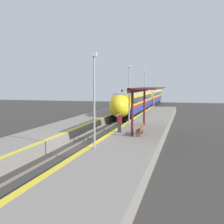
{
  "coord_description": "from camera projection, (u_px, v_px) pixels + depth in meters",
  "views": [
    {
      "loc": [
        7.93,
        -19.95,
        4.98
      ],
      "look_at": [
        0.6,
        7.6,
        2.19
      ],
      "focal_mm": 45.0,
      "sensor_mm": 36.0,
      "label": 1
    }
  ],
  "objects": [
    {
      "name": "station_canopy",
      "position": [
        146.0,
        91.0,
        24.42
      ],
      "size": [
        2.02,
        9.33,
        3.77
      ],
      "color": "#511E19",
      "rests_on": "platform_right"
    },
    {
      "name": "lamppost_near",
      "position": [
        94.0,
        95.0,
        17.32
      ],
      "size": [
        0.36,
        0.2,
        5.97
      ],
      "color": "#9E9EA3",
      "rests_on": "platform_right"
    },
    {
      "name": "platform_left",
      "position": [
        37.0,
        141.0,
        22.59
      ],
      "size": [
        3.92,
        64.0,
        0.96
      ],
      "color": "gray",
      "rests_on": "ground_plane"
    },
    {
      "name": "lamppost_farthest",
      "position": [
        154.0,
        88.0,
        48.81
      ],
      "size": [
        0.36,
        0.2,
        5.97
      ],
      "color": "#9E9EA3",
      "rests_on": "platform_right"
    },
    {
      "name": "platform_right",
      "position": [
        129.0,
        146.0,
        20.65
      ],
      "size": [
        4.45,
        64.0,
        0.96
      ],
      "color": "gray",
      "rests_on": "ground_plane"
    },
    {
      "name": "lamppost_far",
      "position": [
        145.0,
        89.0,
        38.32
      ],
      "size": [
        0.36,
        0.2,
        5.97
      ],
      "color": "#9E9EA3",
      "rests_on": "platform_right"
    },
    {
      "name": "ground_plane",
      "position": [
        79.0,
        149.0,
        21.7
      ],
      "size": [
        120.0,
        120.0,
        0.0
      ],
      "primitive_type": "plane",
      "color": "#383533"
    },
    {
      "name": "person_waiting",
      "position": [
        120.0,
        122.0,
        23.66
      ],
      "size": [
        0.36,
        0.22,
        1.63
      ],
      "color": "#333338",
      "rests_on": "platform_right"
    },
    {
      "name": "rail_left",
      "position": [
        71.0,
        148.0,
        21.88
      ],
      "size": [
        0.08,
        90.0,
        0.15
      ],
      "primitive_type": "cube",
      "color": "slate",
      "rests_on": "ground_plane"
    },
    {
      "name": "railway_signal",
      "position": [
        122.0,
        99.0,
        47.2
      ],
      "size": [
        0.28,
        0.28,
        4.13
      ],
      "color": "#59595E",
      "rests_on": "ground_plane"
    },
    {
      "name": "lamppost_mid",
      "position": [
        129.0,
        91.0,
        27.82
      ],
      "size": [
        0.36,
        0.2,
        5.97
      ],
      "color": "#9E9EA3",
      "rests_on": "platform_right"
    },
    {
      "name": "platform_bench",
      "position": [
        141.0,
        130.0,
        22.22
      ],
      "size": [
        0.44,
        1.74,
        0.89
      ],
      "color": "brown",
      "rests_on": "platform_right"
    },
    {
      "name": "train",
      "position": [
        144.0,
        99.0,
        54.5
      ],
      "size": [
        2.75,
        44.64,
        3.91
      ],
      "color": "black",
      "rests_on": "ground_plane"
    },
    {
      "name": "rail_right",
      "position": [
        88.0,
        149.0,
        21.51
      ],
      "size": [
        0.08,
        90.0,
        0.15
      ],
      "primitive_type": "cube",
      "color": "slate",
      "rests_on": "ground_plane"
    }
  ]
}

